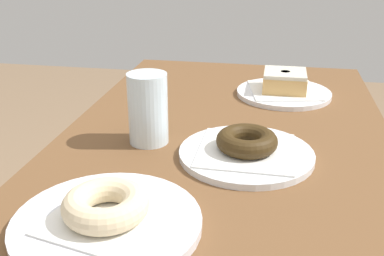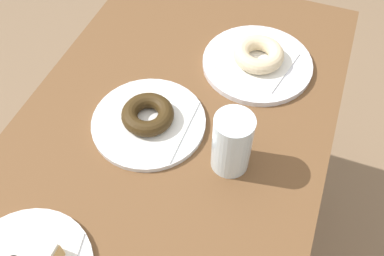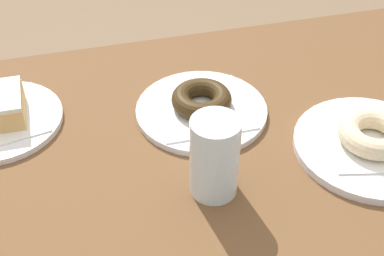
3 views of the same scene
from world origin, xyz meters
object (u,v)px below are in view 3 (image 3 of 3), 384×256
plate_chocolate_ring (201,110)px  donut_sugar_ring (374,134)px  plate_sugar_ring (370,146)px  water_glass (214,157)px  donut_chocolate_ring (202,99)px

plate_chocolate_ring → donut_sugar_ring: bearing=145.8°
plate_chocolate_ring → plate_sugar_ring: 0.28m
plate_chocolate_ring → water_glass: water_glass is taller
donut_chocolate_ring → water_glass: 0.18m
donut_sugar_ring → water_glass: bearing=3.9°
donut_chocolate_ring → plate_sugar_ring: (-0.23, 0.16, -0.02)m
donut_chocolate_ring → water_glass: (0.03, 0.17, 0.03)m
donut_chocolate_ring → plate_sugar_ring: bearing=145.8°
plate_chocolate_ring → water_glass: 0.19m
donut_chocolate_ring → water_glass: size_ratio=0.81×
donut_sugar_ring → plate_chocolate_ring: bearing=-34.2°
plate_chocolate_ring → donut_sugar_ring: (-0.23, 0.16, 0.03)m
donut_chocolate_ring → donut_sugar_ring: bearing=145.8°
water_glass → donut_chocolate_ring: bearing=-100.0°
plate_sugar_ring → donut_sugar_ring: bearing=0.0°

